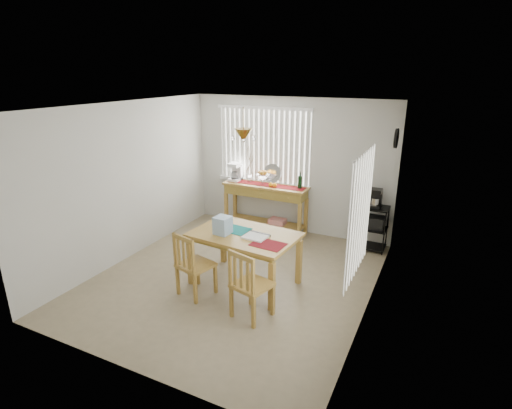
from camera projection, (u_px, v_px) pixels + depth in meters
The scene contains 10 objects.
ground at pixel (235, 278), 6.19m from camera, with size 4.00×4.50×0.01m, color gray.
room_shell at pixel (233, 172), 5.66m from camera, with size 4.20×4.70×2.70m.
sideboard at pixel (266, 196), 7.82m from camera, with size 1.68×0.47×0.94m.
sideboard_items at pixel (253, 175), 7.83m from camera, with size 1.60×0.40×0.72m.
wire_cart at pixel (373, 224), 7.03m from camera, with size 0.47×0.38×0.80m.
cart_items at pixel (376, 198), 6.89m from camera, with size 0.19×0.23×0.33m.
dining_table at pixel (245, 239), 5.81m from camera, with size 1.59×1.10×0.81m.
table_items at pixel (231, 228), 5.72m from camera, with size 1.16×0.64×0.26m.
chair_left at pixel (193, 265), 5.58m from camera, with size 0.54×0.54×0.96m.
chair_right at pixel (250, 285), 5.06m from camera, with size 0.54×0.54×0.96m.
Camera 1 is at (2.70, -4.80, 3.06)m, focal length 28.00 mm.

